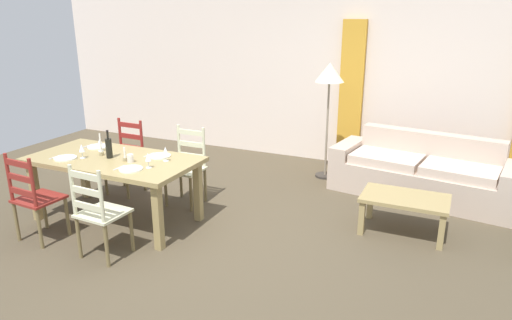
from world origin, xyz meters
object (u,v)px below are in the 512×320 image
object	(u,v)px
wine_bottle	(109,148)
coffee_cup_primary	(130,158)
dining_table	(114,165)
wine_glass_near_left	(82,149)
wine_glass_near_right	(148,158)
standing_lamp	(329,80)
dining_chair_near_left	(34,198)
wine_glass_far_left	(100,142)
dining_chair_far_right	(187,166)
couch	(423,174)
coffee_table	(405,202)
dining_chair_near_right	(99,212)
dining_chair_far_left	(126,157)
wine_glass_far_right	(165,151)

from	to	relation	value
wine_bottle	coffee_cup_primary	distance (m)	0.33
dining_table	coffee_cup_primary	bearing A→B (deg)	-9.90
dining_table	wine_glass_near_left	world-z (taller)	wine_glass_near_left
wine_glass_near_right	standing_lamp	distance (m)	2.85
dining_chair_near_left	wine_glass_far_left	xyz separation A→B (m)	(0.11, 0.89, 0.38)
dining_chair_far_right	couch	bearing A→B (deg)	28.79
wine_bottle	coffee_table	size ratio (longest dim) A/B	0.35
dining_table	coffee_table	xyz separation A→B (m)	(3.03, 1.02, -0.31)
dining_chair_near_right	wine_bottle	bearing A→B (deg)	122.94
dining_table	dining_chair_far_right	distance (m)	0.92
dining_chair_far_left	coffee_table	size ratio (longest dim) A/B	1.07
wine_glass_near_left	coffee_cup_primary	bearing A→B (deg)	9.81
wine_glass_far_right	standing_lamp	world-z (taller)	standing_lamp
dining_chair_near_right	wine_glass_far_right	world-z (taller)	dining_chair_near_right
dining_table	dining_chair_near_left	bearing A→B (deg)	-119.31
coffee_cup_primary	dining_table	bearing A→B (deg)	170.10
wine_bottle	couch	distance (m)	3.91
dining_chair_far_left	coffee_table	bearing A→B (deg)	4.06
dining_chair_far_left	coffee_cup_primary	world-z (taller)	dining_chair_far_left
dining_chair_far_left	wine_glass_far_left	world-z (taller)	dining_chair_far_left
dining_chair_far_right	wine_glass_far_left	size ratio (longest dim) A/B	5.96
dining_chair_near_right	wine_glass_near_right	world-z (taller)	dining_chair_near_right
dining_table	dining_chair_far_right	xyz separation A→B (m)	(0.45, 0.78, -0.19)
wine_glass_near_left	standing_lamp	size ratio (longest dim) A/B	0.10
dining_chair_near_left	standing_lamp	world-z (taller)	standing_lamp
wine_glass_near_right	wine_glass_far_left	size ratio (longest dim) A/B	1.00
wine_bottle	wine_glass_far_right	world-z (taller)	wine_bottle
dining_table	dining_chair_far_right	bearing A→B (deg)	59.75
dining_table	wine_glass_near_right	distance (m)	0.62
wine_bottle	coffee_table	distance (m)	3.27
wine_glass_far_right	coffee_cup_primary	size ratio (longest dim) A/B	1.79
dining_chair_far_left	coffee_cup_primary	xyz separation A→B (m)	(0.77, -0.82, 0.32)
dining_table	dining_chair_near_left	world-z (taller)	dining_chair_near_left
coffee_table	dining_chair_near_right	bearing A→B (deg)	-145.72
dining_chair_far_right	wine_glass_far_left	world-z (taller)	dining_chair_far_right
dining_table	dining_chair_far_right	world-z (taller)	dining_chair_far_right
coffee_cup_primary	couch	distance (m)	3.67
wine_glass_near_left	wine_glass_far_right	xyz separation A→B (m)	(0.90, 0.30, 0.00)
dining_chair_far_left	coffee_table	distance (m)	3.52
wine_glass_far_left	dining_chair_near_right	bearing A→B (deg)	-49.96
dining_table	coffee_table	bearing A→B (deg)	18.65
wine_bottle	wine_glass_far_right	bearing A→B (deg)	14.25
wine_glass_near_right	coffee_table	bearing A→B (deg)	24.95
dining_table	couch	distance (m)	3.85
standing_lamp	coffee_cup_primary	bearing A→B (deg)	-120.64
wine_glass_near_left	standing_lamp	bearing A→B (deg)	51.51
wine_glass_far_right	dining_chair_far_left	bearing A→B (deg)	150.04
dining_chair_far_left	wine_glass_near_right	xyz separation A→B (m)	(1.06, -0.89, 0.38)
dining_chair_far_right	standing_lamp	world-z (taller)	standing_lamp
wine_glass_near_left	wine_glass_near_right	size ratio (longest dim) A/B	1.00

